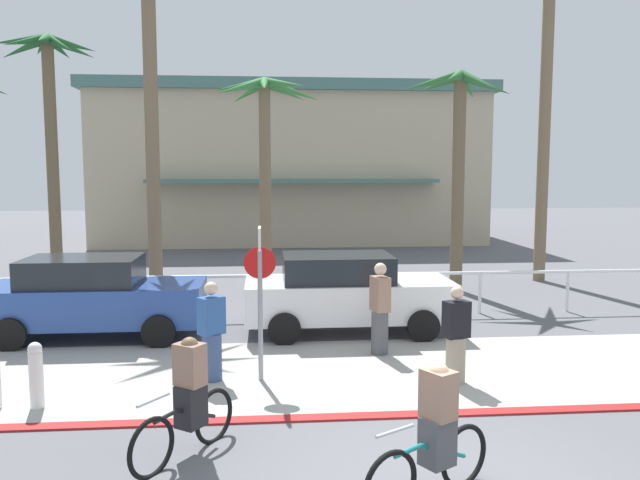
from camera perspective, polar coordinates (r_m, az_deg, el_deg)
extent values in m
plane|color=#5B5B60|center=(16.93, 1.54, -5.61)|extent=(80.00, 80.00, 0.00)
cube|color=#ADAAA0|center=(11.37, 4.91, -11.55)|extent=(44.00, 4.00, 0.02)
cube|color=maroon|center=(9.52, 7.03, -15.17)|extent=(44.00, 0.24, 0.03)
cube|color=#BCAD8E|center=(32.74, -2.73, 6.25)|extent=(18.03, 8.51, 6.96)
cube|color=#47706B|center=(32.95, -2.76, 12.75)|extent=(18.63, 9.11, 0.50)
cube|color=#47706B|center=(27.99, -2.35, 5.27)|extent=(12.62, 1.20, 0.16)
cylinder|color=white|center=(15.28, 2.19, -3.10)|extent=(24.34, 0.08, 0.08)
cylinder|color=white|center=(16.35, -25.98, -4.90)|extent=(0.08, 0.08, 1.00)
cylinder|color=white|center=(15.69, -18.39, -5.03)|extent=(0.08, 0.08, 1.00)
cylinder|color=white|center=(15.32, -10.28, -5.07)|extent=(0.08, 0.08, 1.00)
cylinder|color=white|center=(15.28, -1.96, -5.01)|extent=(0.08, 0.08, 1.00)
cylinder|color=white|center=(15.55, 6.24, -4.84)|extent=(0.08, 0.08, 1.00)
cylinder|color=white|center=(16.12, 14.01, -4.60)|extent=(0.08, 0.08, 1.00)
cylinder|color=white|center=(16.96, 21.12, -4.30)|extent=(0.08, 0.08, 1.00)
cylinder|color=gray|center=(10.62, -5.32, -6.74)|extent=(0.08, 0.08, 2.20)
cube|color=white|center=(10.41, -5.39, 0.14)|extent=(0.04, 0.56, 0.36)
cylinder|color=red|center=(10.46, -5.37, -2.04)|extent=(0.52, 0.03, 0.52)
cylinder|color=white|center=(10.42, -23.88, -11.36)|extent=(0.20, 0.20, 0.85)
sphere|color=white|center=(10.29, -24.00, -8.83)|extent=(0.20, 0.20, 0.20)
cylinder|color=brown|center=(21.41, -22.66, 6.37)|extent=(0.36, 0.36, 7.41)
cone|color=#235B2D|center=(21.53, -21.20, 15.86)|extent=(1.50, 0.32, 0.67)
cone|color=#235B2D|center=(22.02, -21.21, 15.58)|extent=(1.41, 1.25, 0.71)
cone|color=#235B2D|center=(22.36, -22.18, 15.46)|extent=(0.58, 1.54, 0.67)
cone|color=#235B2D|center=(22.43, -23.47, 15.48)|extent=(1.02, 1.45, 0.59)
cone|color=#235B2D|center=(22.23, -24.79, 15.20)|extent=(1.75, 0.90, 0.82)
cone|color=#235B2D|center=(21.72, -25.14, 15.72)|extent=(1.58, 0.84, 0.59)
cone|color=#235B2D|center=(21.23, -24.66, 15.74)|extent=(1.09, 1.57, 0.76)
cone|color=#235B2D|center=(20.88, -23.41, 16.04)|extent=(0.63, 1.84, 0.70)
cone|color=#235B2D|center=(21.23, -22.17, 15.81)|extent=(1.22, 1.09, 0.77)
cylinder|color=#756047|center=(17.56, -14.69, 8.90)|extent=(0.36, 0.36, 8.71)
cylinder|color=#756047|center=(20.11, -4.89, 5.07)|extent=(0.36, 0.36, 6.15)
cone|color=#387F3D|center=(20.26, -2.51, 13.06)|extent=(1.79, 0.32, 0.83)
cone|color=#387F3D|center=(20.90, -3.16, 13.04)|extent=(1.56, 1.56, 0.70)
cone|color=#387F3D|center=(20.91, -4.97, 13.05)|extent=(0.32, 1.40, 0.68)
cone|color=#387F3D|center=(20.75, -6.39, 12.88)|extent=(1.31, 1.31, 0.82)
cone|color=#387F3D|center=(20.27, -7.17, 13.38)|extent=(1.57, 0.32, 0.58)
cone|color=#387F3D|center=(19.61, -6.94, 13.31)|extent=(1.60, 1.60, 0.79)
cone|color=#387F3D|center=(19.55, -4.97, 13.54)|extent=(0.32, 1.50, 0.67)
cone|color=#387F3D|center=(19.68, -3.18, 13.66)|extent=(1.46, 1.46, 0.57)
cylinder|color=brown|center=(18.71, 12.15, 4.80)|extent=(0.36, 0.36, 6.11)
cone|color=#2D6B33|center=(19.08, 14.49, 13.20)|extent=(1.56, 0.32, 0.81)
cone|color=#2D6B33|center=(19.72, 12.94, 13.12)|extent=(1.20, 1.76, 0.74)
cone|color=#2D6B33|center=(19.41, 10.61, 13.50)|extent=(1.09, 1.57, 0.60)
cone|color=#2D6B33|center=(18.64, 9.86, 13.60)|extent=(1.73, 0.32, 0.73)
cone|color=#2D6B33|center=(18.19, 11.86, 13.96)|extent=(1.01, 1.43, 0.60)
cone|color=#2D6B33|center=(18.39, 13.98, 13.42)|extent=(1.03, 1.46, 0.84)
cylinder|color=#756047|center=(21.20, 19.32, 9.87)|extent=(0.36, 0.36, 9.89)
cube|color=#284793|center=(14.16, -19.26, -5.31)|extent=(4.40, 1.80, 0.80)
cube|color=#1E2328|center=(14.11, -20.34, -2.59)|extent=(2.29, 1.58, 0.56)
cylinder|color=black|center=(14.83, -13.03, -6.18)|extent=(0.66, 0.22, 0.66)
cylinder|color=black|center=(13.10, -14.14, -7.87)|extent=(0.66, 0.22, 0.66)
cylinder|color=black|center=(15.48, -23.46, -6.02)|extent=(0.66, 0.22, 0.66)
cylinder|color=black|center=(13.83, -25.83, -7.56)|extent=(0.66, 0.22, 0.66)
cube|color=white|center=(13.82, 2.56, -5.24)|extent=(4.40, 1.80, 0.80)
cube|color=#1E2328|center=(13.67, 1.53, -2.47)|extent=(2.29, 1.58, 0.56)
cylinder|color=black|center=(15.01, 7.47, -5.92)|extent=(0.66, 0.22, 0.66)
cylinder|color=black|center=(13.30, 9.14, -7.53)|extent=(0.66, 0.22, 0.66)
cylinder|color=black|center=(14.67, -3.40, -6.16)|extent=(0.66, 0.22, 0.66)
cylinder|color=black|center=(12.92, -3.18, -7.88)|extent=(0.66, 0.22, 0.66)
torus|color=black|center=(7.66, 12.66, -18.21)|extent=(0.65, 0.43, 0.72)
cylinder|color=#197F7A|center=(7.37, 10.89, -17.91)|extent=(0.62, 0.40, 0.35)
cylinder|color=#197F7A|center=(6.97, 7.83, -18.07)|extent=(0.35, 0.24, 0.07)
cylinder|color=#197F7A|center=(7.28, 10.37, -17.62)|extent=(0.05, 0.05, 0.44)
cylinder|color=silver|center=(6.74, 6.66, -16.50)|extent=(0.45, 0.29, 0.04)
cube|color=#4C4C51|center=(7.26, 10.38, -17.19)|extent=(0.42, 0.41, 0.52)
cube|color=#93705B|center=(7.07, 10.46, -13.31)|extent=(0.40, 0.43, 0.52)
sphere|color=#D6A884|center=(6.99, 10.50, -11.54)|extent=(0.22, 0.22, 0.22)
torus|color=black|center=(7.92, -14.74, -17.43)|extent=(0.47, 0.62, 0.72)
torus|color=black|center=(8.66, -9.40, -15.18)|extent=(0.47, 0.62, 0.72)
cylinder|color=black|center=(8.37, -10.93, -14.89)|extent=(0.44, 0.59, 0.35)
cylinder|color=black|center=(7.96, -13.53, -15.00)|extent=(0.26, 0.34, 0.07)
cylinder|color=black|center=(8.28, -11.39, -14.62)|extent=(0.05, 0.05, 0.44)
cylinder|color=silver|center=(7.75, -14.59, -13.59)|extent=(0.32, 0.43, 0.04)
cube|color=#232326|center=(8.26, -11.40, -14.23)|extent=(0.41, 0.42, 0.52)
cube|color=#93705B|center=(8.09, -11.48, -10.78)|extent=(0.43, 0.41, 0.52)
sphere|color=brown|center=(8.03, -11.52, -9.21)|extent=(0.22, 0.22, 0.22)
cylinder|color=gray|center=(10.88, 11.94, -10.42)|extent=(0.40, 0.40, 0.77)
cube|color=black|center=(10.70, 12.02, -6.90)|extent=(0.46, 0.37, 0.60)
sphere|color=beige|center=(10.61, 12.08, -4.61)|extent=(0.21, 0.21, 0.21)
cylinder|color=#4C4C51|center=(12.28, 5.33, -8.21)|extent=(0.39, 0.39, 0.84)
cube|color=#93705B|center=(12.12, 5.36, -4.79)|extent=(0.36, 0.46, 0.65)
sphere|color=beige|center=(12.03, 5.39, -2.59)|extent=(0.23, 0.23, 0.23)
cylinder|color=#384C7A|center=(10.90, -9.56, -10.27)|extent=(0.45, 0.45, 0.80)
cube|color=#2D5699|center=(10.72, -9.63, -6.63)|extent=(0.48, 0.45, 0.62)
sphere|color=beige|center=(10.63, -9.67, -4.27)|extent=(0.22, 0.22, 0.22)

